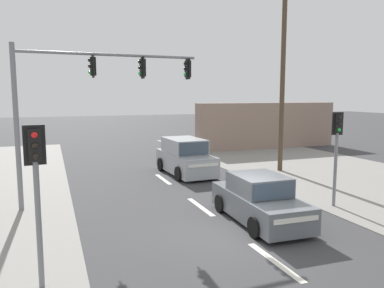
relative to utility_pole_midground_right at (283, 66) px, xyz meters
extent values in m
plane|color=#3A3A3D|center=(-6.70, -7.76, -5.72)|extent=(140.00, 140.00, 0.00)
cube|color=silver|center=(-6.70, -9.76, -5.72)|extent=(0.20, 2.40, 0.01)
cube|color=silver|center=(-6.70, -4.76, -5.72)|extent=(0.20, 2.40, 0.01)
cube|color=silver|center=(-6.70, 0.24, -5.72)|extent=(0.20, 2.40, 0.01)
cylinder|color=#4C3D2B|center=(0.00, 0.00, -0.25)|extent=(0.26, 0.26, 10.95)
cylinder|color=slate|center=(-12.98, -2.84, -2.72)|extent=(0.18, 0.18, 6.00)
cylinder|color=slate|center=(-9.58, -2.78, -0.02)|extent=(6.80, 0.23, 0.11)
cube|color=black|center=(-10.26, -2.79, -0.47)|extent=(0.20, 0.26, 0.68)
cube|color=black|center=(-10.26, -2.79, -0.47)|extent=(0.05, 0.44, 0.84)
sphere|color=black|center=(-10.38, -2.80, -0.25)|extent=(0.13, 0.13, 0.13)
sphere|color=black|center=(-10.38, -2.80, -0.47)|extent=(0.13, 0.13, 0.13)
sphere|color=green|center=(-10.38, -2.80, -0.69)|extent=(0.13, 0.13, 0.13)
cube|color=black|center=(-8.36, -2.76, -0.47)|extent=(0.20, 0.26, 0.68)
cube|color=black|center=(-8.36, -2.76, -0.47)|extent=(0.05, 0.44, 0.84)
sphere|color=black|center=(-8.48, -2.76, -0.25)|extent=(0.13, 0.13, 0.13)
sphere|color=black|center=(-8.48, -2.76, -0.47)|extent=(0.13, 0.13, 0.13)
sphere|color=green|center=(-8.48, -2.76, -0.69)|extent=(0.13, 0.13, 0.13)
cube|color=black|center=(-6.46, -2.73, -0.47)|extent=(0.20, 0.26, 0.68)
cube|color=black|center=(-6.46, -2.73, -0.47)|extent=(0.05, 0.44, 0.84)
sphere|color=black|center=(-6.58, -2.73, -0.25)|extent=(0.13, 0.13, 0.13)
sphere|color=black|center=(-6.58, -2.73, -0.47)|extent=(0.13, 0.13, 0.13)
sphere|color=green|center=(-6.58, -2.73, -0.69)|extent=(0.13, 0.13, 0.13)
cylinder|color=slate|center=(-1.95, -6.48, -4.32)|extent=(0.12, 0.12, 2.80)
cube|color=black|center=(-1.95, -6.48, -2.58)|extent=(0.29, 0.24, 0.68)
cube|color=black|center=(-1.95, -6.48, -2.58)|extent=(0.44, 0.11, 0.84)
sphere|color=black|center=(-1.97, -6.59, -2.36)|extent=(0.13, 0.13, 0.13)
sphere|color=black|center=(-1.97, -6.59, -2.58)|extent=(0.13, 0.13, 0.13)
sphere|color=green|center=(-1.97, -6.59, -2.80)|extent=(0.13, 0.13, 0.13)
cylinder|color=slate|center=(-12.18, -9.09, -4.32)|extent=(0.12, 0.12, 2.80)
cube|color=black|center=(-12.18, -9.09, -2.58)|extent=(0.28, 0.23, 0.68)
cube|color=black|center=(-12.18, -9.09, -2.58)|extent=(0.44, 0.09, 0.84)
sphere|color=red|center=(-12.16, -9.21, -2.36)|extent=(0.13, 0.13, 0.13)
sphere|color=black|center=(-12.16, -9.21, -2.58)|extent=(0.13, 0.13, 0.13)
sphere|color=black|center=(-12.16, -9.21, -2.80)|extent=(0.13, 0.13, 0.13)
cube|color=gray|center=(4.30, 8.24, -3.92)|extent=(12.00, 1.00, 3.60)
cube|color=slate|center=(-5.48, -6.94, -5.18)|extent=(1.85, 4.26, 0.80)
cube|color=slate|center=(-5.47, -6.89, -4.47)|extent=(1.63, 1.95, 0.62)
cube|color=#384756|center=(-5.51, -7.86, -4.47)|extent=(1.44, 0.11, 0.53)
cube|color=#384756|center=(-5.44, -5.92, -4.47)|extent=(1.41, 0.11, 0.50)
cube|color=white|center=(-5.55, -9.06, -5.00)|extent=(1.45, 0.09, 0.14)
cylinder|color=black|center=(-4.67, -8.27, -5.40)|extent=(0.21, 0.65, 0.64)
cylinder|color=black|center=(-6.37, -8.21, -5.40)|extent=(0.21, 0.65, 0.64)
cylinder|color=black|center=(-4.58, -5.67, -5.40)|extent=(0.21, 0.65, 0.64)
cylinder|color=black|center=(-6.28, -5.61, -5.40)|extent=(0.21, 0.65, 0.64)
cube|color=#A3A8AD|center=(-5.21, 1.05, -5.09)|extent=(2.02, 4.57, 1.00)
cube|color=#A3A8AD|center=(-5.22, 1.25, -4.21)|extent=(1.83, 2.77, 0.76)
cube|color=#384756|center=(-5.16, -0.12, -4.21)|extent=(1.58, 0.12, 0.65)
cube|color=#384756|center=(-5.27, 2.62, -4.21)|extent=(1.55, 0.12, 0.61)
cube|color=white|center=(-5.12, -1.22, -4.86)|extent=(1.56, 0.10, 0.14)
cylinder|color=black|center=(-4.24, -0.31, -5.36)|extent=(0.25, 0.73, 0.72)
cylinder|color=black|center=(-6.08, -0.38, -5.36)|extent=(0.25, 0.73, 0.72)
cylinder|color=black|center=(-4.35, 2.48, -5.36)|extent=(0.25, 0.73, 0.72)
cylinder|color=black|center=(-6.19, 2.41, -5.36)|extent=(0.25, 0.73, 0.72)
camera|label=1|loc=(-11.83, -17.44, -1.56)|focal=35.00mm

